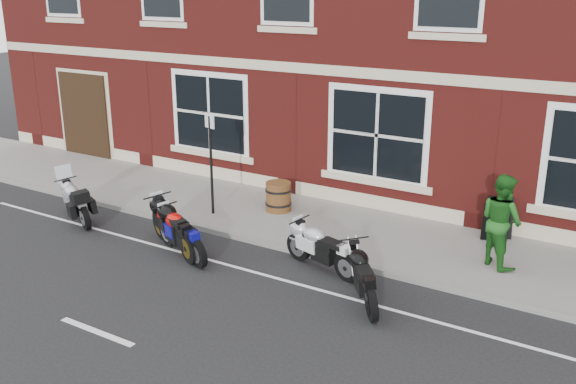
% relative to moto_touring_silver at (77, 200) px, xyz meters
% --- Properties ---
extents(ground, '(80.00, 80.00, 0.00)m').
position_rel_moto_touring_silver_xyz_m(ground, '(4.31, -0.40, -0.51)').
color(ground, black).
rests_on(ground, ground).
extents(sidewalk, '(30.00, 3.00, 0.12)m').
position_rel_moto_touring_silver_xyz_m(sidewalk, '(4.31, 2.60, -0.45)').
color(sidewalk, slate).
rests_on(sidewalk, ground).
extents(kerb, '(30.00, 0.16, 0.12)m').
position_rel_moto_touring_silver_xyz_m(kerb, '(4.31, 1.02, -0.45)').
color(kerb, slate).
rests_on(kerb, ground).
extents(moto_touring_silver, '(1.75, 0.94, 1.24)m').
position_rel_moto_touring_silver_xyz_m(moto_touring_silver, '(0.00, 0.00, 0.00)').
color(moto_touring_silver, black).
rests_on(moto_touring_silver, ground).
extents(moto_sport_red, '(1.87, 0.89, 0.89)m').
position_rel_moto_touring_silver_xyz_m(moto_sport_red, '(3.48, -0.28, 0.01)').
color(moto_sport_red, black).
rests_on(moto_sport_red, ground).
extents(moto_sport_black, '(2.02, 1.11, 0.99)m').
position_rel_moto_touring_silver_xyz_m(moto_sport_black, '(3.16, -0.14, 0.06)').
color(moto_sport_black, black).
rests_on(moto_sport_black, ground).
extents(moto_sport_silver, '(1.88, 0.64, 0.86)m').
position_rel_moto_touring_silver_xyz_m(moto_sport_silver, '(6.28, 0.61, -0.01)').
color(moto_sport_silver, black).
rests_on(moto_sport_silver, ground).
extents(moto_naked_black, '(1.29, 1.65, 0.89)m').
position_rel_moto_touring_silver_xyz_m(moto_naked_black, '(7.53, -0.12, 0.00)').
color(moto_naked_black, black).
rests_on(moto_naked_black, ground).
extents(pedestrian_right, '(1.14, 1.10, 1.85)m').
position_rel_moto_touring_silver_xyz_m(pedestrian_right, '(9.23, 2.38, 0.54)').
color(pedestrian_right, '#1A5418').
rests_on(pedestrian_right, sidewalk).
extents(a_board_sign, '(0.64, 0.53, 0.91)m').
position_rel_moto_touring_silver_xyz_m(a_board_sign, '(8.88, 3.67, 0.07)').
color(a_board_sign, black).
rests_on(a_board_sign, sidewalk).
extents(barrel_planter, '(0.64, 0.64, 0.71)m').
position_rel_moto_touring_silver_xyz_m(barrel_planter, '(3.88, 2.79, -0.03)').
color(barrel_planter, '#463012').
rests_on(barrel_planter, sidewalk).
extents(parking_sign, '(0.34, 0.12, 2.43)m').
position_rel_moto_touring_silver_xyz_m(parking_sign, '(2.65, 1.80, 1.02)').
color(parking_sign, black).
rests_on(parking_sign, sidewalk).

